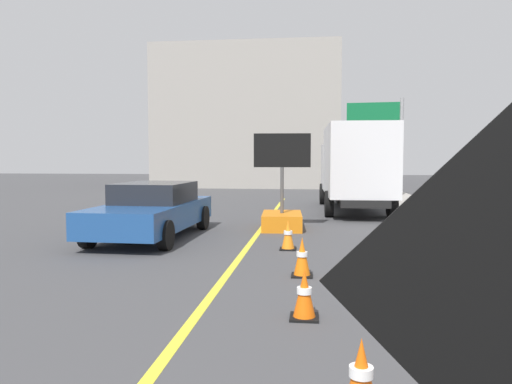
{
  "coord_description": "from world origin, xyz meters",
  "views": [
    {
      "loc": [
        1.48,
        -0.22,
        2.0
      ],
      "look_at": [
        0.93,
        4.42,
        1.68
      ],
      "focal_mm": 34.38,
      "sensor_mm": 36.0,
      "label": 1
    }
  ],
  "objects_px": {
    "box_truck": "(355,165)",
    "traffic_cone_far_lane": "(302,257)",
    "traffic_cone_mid_lane": "(304,294)",
    "highway_guide_sign": "(385,130)",
    "arrow_board_trailer": "(282,212)",
    "traffic_cone_near_sign": "(361,378)",
    "traffic_cone_curbside": "(288,235)",
    "pickup_car": "(153,210)"
  },
  "relations": [
    {
      "from": "box_truck",
      "to": "traffic_cone_mid_lane",
      "type": "relative_size",
      "value": 11.78
    },
    {
      "from": "box_truck",
      "to": "traffic_cone_mid_lane",
      "type": "bearing_deg",
      "value": -97.25
    },
    {
      "from": "box_truck",
      "to": "traffic_cone_near_sign",
      "type": "bearing_deg",
      "value": -94.35
    },
    {
      "from": "highway_guide_sign",
      "to": "traffic_cone_curbside",
      "type": "distance_m",
      "value": 15.52
    },
    {
      "from": "pickup_car",
      "to": "traffic_cone_curbside",
      "type": "relative_size",
      "value": 7.38
    },
    {
      "from": "traffic_cone_mid_lane",
      "to": "traffic_cone_far_lane",
      "type": "bearing_deg",
      "value": 92.13
    },
    {
      "from": "box_truck",
      "to": "highway_guide_sign",
      "type": "distance_m",
      "value": 6.97
    },
    {
      "from": "arrow_board_trailer",
      "to": "traffic_cone_curbside",
      "type": "distance_m",
      "value": 3.19
    },
    {
      "from": "traffic_cone_near_sign",
      "to": "highway_guide_sign",
      "type": "bearing_deg",
      "value": 81.64
    },
    {
      "from": "traffic_cone_mid_lane",
      "to": "traffic_cone_far_lane",
      "type": "height_order",
      "value": "traffic_cone_far_lane"
    },
    {
      "from": "box_truck",
      "to": "highway_guide_sign",
      "type": "xyz_separation_m",
      "value": [
        2.02,
        6.46,
        1.68
      ]
    },
    {
      "from": "traffic_cone_near_sign",
      "to": "traffic_cone_far_lane",
      "type": "bearing_deg",
      "value": 97.18
    },
    {
      "from": "pickup_car",
      "to": "traffic_cone_far_lane",
      "type": "xyz_separation_m",
      "value": [
        3.86,
        -3.7,
        -0.37
      ]
    },
    {
      "from": "box_truck",
      "to": "traffic_cone_far_lane",
      "type": "xyz_separation_m",
      "value": [
        -1.71,
        -10.6,
        -1.41
      ]
    },
    {
      "from": "pickup_car",
      "to": "traffic_cone_near_sign",
      "type": "distance_m",
      "value": 9.31
    },
    {
      "from": "box_truck",
      "to": "traffic_cone_mid_lane",
      "type": "distance_m",
      "value": 12.98
    },
    {
      "from": "traffic_cone_mid_lane",
      "to": "box_truck",
      "type": "bearing_deg",
      "value": 82.75
    },
    {
      "from": "box_truck",
      "to": "traffic_cone_far_lane",
      "type": "distance_m",
      "value": 10.83
    },
    {
      "from": "traffic_cone_curbside",
      "to": "traffic_cone_far_lane",
      "type": "bearing_deg",
      "value": -81.39
    },
    {
      "from": "box_truck",
      "to": "pickup_car",
      "type": "distance_m",
      "value": 8.93
    },
    {
      "from": "traffic_cone_far_lane",
      "to": "traffic_cone_near_sign",
      "type": "bearing_deg",
      "value": -82.82
    },
    {
      "from": "pickup_car",
      "to": "box_truck",
      "type": "bearing_deg",
      "value": 51.06
    },
    {
      "from": "arrow_board_trailer",
      "to": "traffic_cone_mid_lane",
      "type": "height_order",
      "value": "arrow_board_trailer"
    },
    {
      "from": "arrow_board_trailer",
      "to": "traffic_cone_mid_lane",
      "type": "distance_m",
      "value": 7.82
    },
    {
      "from": "traffic_cone_near_sign",
      "to": "traffic_cone_curbside",
      "type": "distance_m",
      "value": 6.95
    },
    {
      "from": "traffic_cone_mid_lane",
      "to": "traffic_cone_far_lane",
      "type": "relative_size",
      "value": 0.93
    },
    {
      "from": "pickup_car",
      "to": "traffic_cone_mid_lane",
      "type": "relative_size",
      "value": 7.81
    },
    {
      "from": "traffic_cone_mid_lane",
      "to": "traffic_cone_curbside",
      "type": "height_order",
      "value": "traffic_cone_curbside"
    },
    {
      "from": "traffic_cone_mid_lane",
      "to": "arrow_board_trailer",
      "type": "bearing_deg",
      "value": 95.78
    },
    {
      "from": "arrow_board_trailer",
      "to": "highway_guide_sign",
      "type": "height_order",
      "value": "highway_guide_sign"
    },
    {
      "from": "arrow_board_trailer",
      "to": "box_truck",
      "type": "bearing_deg",
      "value": 64.32
    },
    {
      "from": "box_truck",
      "to": "traffic_cone_near_sign",
      "type": "distance_m",
      "value": 15.19
    },
    {
      "from": "highway_guide_sign",
      "to": "pickup_car",
      "type": "bearing_deg",
      "value": -119.62
    },
    {
      "from": "highway_guide_sign",
      "to": "traffic_cone_mid_lane",
      "type": "height_order",
      "value": "highway_guide_sign"
    },
    {
      "from": "traffic_cone_near_sign",
      "to": "traffic_cone_mid_lane",
      "type": "bearing_deg",
      "value": 101.94
    },
    {
      "from": "traffic_cone_mid_lane",
      "to": "traffic_cone_far_lane",
      "type": "xyz_separation_m",
      "value": [
        -0.08,
        2.2,
        0.02
      ]
    },
    {
      "from": "traffic_cone_far_lane",
      "to": "traffic_cone_mid_lane",
      "type": "bearing_deg",
      "value": -87.87
    },
    {
      "from": "arrow_board_trailer",
      "to": "traffic_cone_curbside",
      "type": "height_order",
      "value": "arrow_board_trailer"
    },
    {
      "from": "pickup_car",
      "to": "traffic_cone_far_lane",
      "type": "relative_size",
      "value": 7.29
    },
    {
      "from": "arrow_board_trailer",
      "to": "highway_guide_sign",
      "type": "bearing_deg",
      "value": 68.87
    },
    {
      "from": "traffic_cone_mid_lane",
      "to": "traffic_cone_curbside",
      "type": "distance_m",
      "value": 4.63
    },
    {
      "from": "pickup_car",
      "to": "traffic_cone_mid_lane",
      "type": "distance_m",
      "value": 7.11
    }
  ]
}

